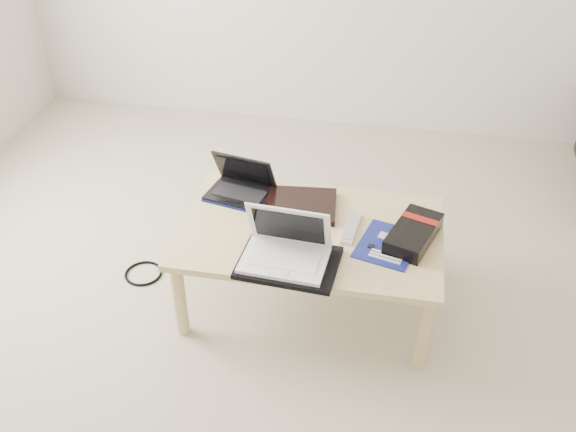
% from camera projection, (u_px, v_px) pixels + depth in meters
% --- Properties ---
extents(ground, '(4.00, 4.00, 0.00)m').
position_uv_depth(ground, '(263.00, 331.00, 2.77)').
color(ground, '#B9B096').
rests_on(ground, ground).
extents(coffee_table, '(1.10, 0.70, 0.40)m').
position_uv_depth(coffee_table, '(311.00, 238.00, 2.73)').
color(coffee_table, tan).
rests_on(coffee_table, ground).
extents(book, '(0.33, 0.28, 0.03)m').
position_uv_depth(book, '(301.00, 205.00, 2.82)').
color(book, black).
rests_on(book, coffee_table).
extents(netbook, '(0.32, 0.26, 0.20)m').
position_uv_depth(netbook, '(241.00, 186.00, 2.89)').
color(netbook, black).
rests_on(netbook, coffee_table).
extents(tablet, '(0.31, 0.27, 0.01)m').
position_uv_depth(tablet, '(296.00, 218.00, 2.75)').
color(tablet, black).
rests_on(tablet, coffee_table).
extents(remote, '(0.07, 0.22, 0.02)m').
position_uv_depth(remote, '(351.00, 228.00, 2.69)').
color(remote, silver).
rests_on(remote, coffee_table).
extents(neoprene_sleeve, '(0.40, 0.31, 0.02)m').
position_uv_depth(neoprene_sleeve, '(289.00, 263.00, 2.51)').
color(neoprene_sleeve, black).
rests_on(neoprene_sleeve, coffee_table).
extents(white_laptop, '(0.34, 0.25, 0.23)m').
position_uv_depth(white_laptop, '(286.00, 248.00, 2.49)').
color(white_laptop, white).
rests_on(white_laptop, neoprene_sleeve).
extents(motherboard, '(0.29, 0.33, 0.01)m').
position_uv_depth(motherboard, '(388.00, 245.00, 2.61)').
color(motherboard, '#0D1558').
rests_on(motherboard, coffee_table).
extents(gpu_box, '(0.24, 0.34, 0.07)m').
position_uv_depth(gpu_box, '(414.00, 233.00, 2.62)').
color(gpu_box, black).
rests_on(gpu_box, coffee_table).
extents(cable_coil, '(0.12, 0.12, 0.01)m').
position_uv_depth(cable_coil, '(289.00, 231.00, 2.68)').
color(cable_coil, black).
rests_on(cable_coil, coffee_table).
extents(floor_cable_coil, '(0.19, 0.19, 0.01)m').
position_uv_depth(floor_cable_coil, '(143.00, 273.00, 3.07)').
color(floor_cable_coil, black).
rests_on(floor_cable_coil, ground).
extents(floor_cable_trail, '(0.15, 0.34, 0.01)m').
position_uv_depth(floor_cable_trail, '(176.00, 266.00, 3.12)').
color(floor_cable_trail, black).
rests_on(floor_cable_trail, ground).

